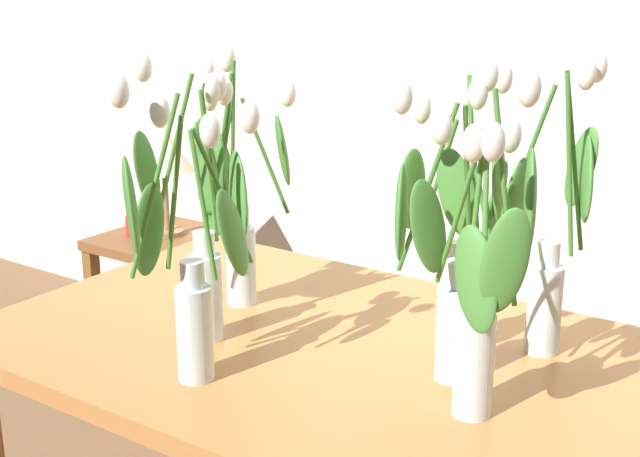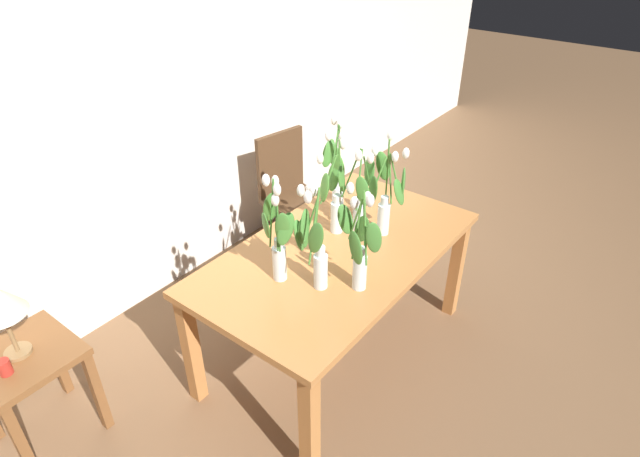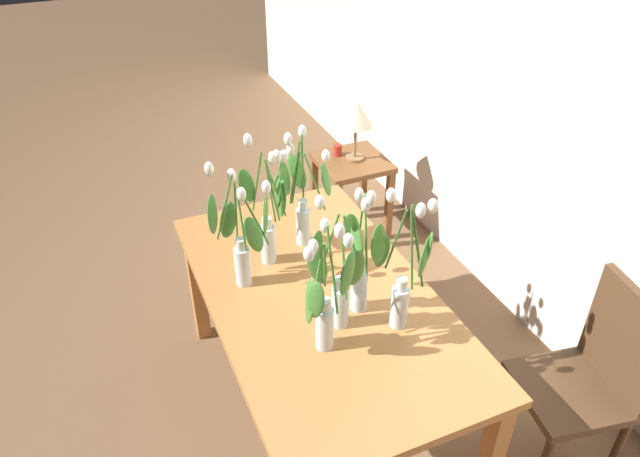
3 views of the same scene
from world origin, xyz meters
The scene contains 14 objects.
ground_plane centered at (0.00, 0.00, 0.00)m, with size 18.00×18.00×0.00m, color brown.
room_wall_rear centered at (0.00, 1.36, 1.35)m, with size 9.00×0.10×2.70m, color silver.
dining_table centered at (0.00, 0.00, 0.65)m, with size 1.60×0.90×0.74m.
tulip_vase_0 centered at (0.28, 0.22, 0.96)m, with size 0.21×0.20×0.59m.
tulip_vase_1 centered at (0.28, -0.11, 0.97)m, with size 0.25×0.21×0.59m.
tulip_vase_2 centered at (-0.33, -0.10, 0.97)m, with size 0.17×0.22×0.58m.
tulip_vase_3 centered at (-0.39, 0.07, 0.98)m, with size 0.22×0.26×0.58m.
tulip_vase_4 centered at (0.19, 0.00, 0.95)m, with size 0.24×0.24×0.55m.
tulip_vase_5 centered at (-0.21, -0.27, 0.96)m, with size 0.18×0.27×0.57m.
tulip_vase_6 centered at (0.13, 0.12, 0.93)m, with size 0.22×0.12×0.58m.
dining_chair centered at (0.66, 0.91, 0.52)m, with size 0.46×0.46×0.93m.
side_table centered at (-1.35, 0.81, 0.43)m, with size 0.44×0.44×0.55m.
table_lamp centered at (-1.35, 0.83, 0.86)m, with size 0.22×0.22×0.40m.
pillar_candle centered at (-1.45, 0.75, 0.59)m, with size 0.06×0.06×0.07m, color #B72D23.
Camera 3 is at (1.76, -0.76, 2.39)m, focal length 33.69 mm.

